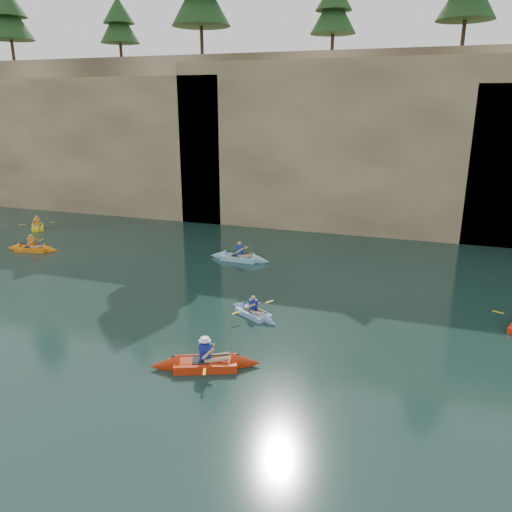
% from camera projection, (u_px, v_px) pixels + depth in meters
% --- Properties ---
extents(ground, '(160.00, 160.00, 0.00)m').
position_uv_depth(ground, '(158.00, 408.00, 14.29)').
color(ground, black).
rests_on(ground, ground).
extents(cliff, '(70.00, 16.00, 12.00)m').
position_uv_depth(cliff, '(342.00, 134.00, 39.67)').
color(cliff, tan).
rests_on(cliff, ground).
extents(cliff_slab_west, '(26.00, 2.40, 10.56)m').
position_uv_depth(cliff_slab_west, '(73.00, 144.00, 39.34)').
color(cliff_slab_west, tan).
rests_on(cliff_slab_west, ground).
extents(cliff_slab_center, '(24.00, 2.40, 11.40)m').
position_uv_depth(cliff_slab_center, '(353.00, 146.00, 32.45)').
color(cliff_slab_center, tan).
rests_on(cliff_slab_center, ground).
extents(sea_cave_west, '(4.50, 1.00, 4.00)m').
position_uv_depth(sea_cave_west, '(93.00, 188.00, 39.10)').
color(sea_cave_west, black).
rests_on(sea_cave_west, ground).
extents(sea_cave_center, '(3.50, 1.00, 3.20)m').
position_uv_depth(sea_cave_center, '(263.00, 204.00, 34.91)').
color(sea_cave_center, black).
rests_on(sea_cave_center, ground).
extents(sea_cave_east, '(5.00, 1.00, 4.50)m').
position_uv_depth(sea_cave_east, '(481.00, 208.00, 30.42)').
color(sea_cave_east, black).
rests_on(sea_cave_east, ground).
extents(main_kayaker, '(3.69, 2.31, 1.36)m').
position_uv_depth(main_kayaker, '(206.00, 363.00, 16.41)').
color(main_kayaker, red).
rests_on(main_kayaker, ground).
extents(kayaker_orange, '(3.36, 2.43, 1.25)m').
position_uv_depth(kayaker_orange, '(32.00, 248.00, 29.40)').
color(kayaker_orange, orange).
rests_on(kayaker_orange, ground).
extents(kayaker_ltblue_near, '(2.74, 2.00, 1.10)m').
position_uv_depth(kayaker_ltblue_near, '(253.00, 313.00, 20.45)').
color(kayaker_ltblue_near, '#7CA3CF').
rests_on(kayaker_ltblue_near, ground).
extents(kayaker_yellow, '(2.43, 2.64, 1.18)m').
position_uv_depth(kayaker_yellow, '(38.00, 227.00, 34.53)').
color(kayaker_yellow, yellow).
rests_on(kayaker_yellow, ground).
extents(kayaker_ltblue_mid, '(3.54, 2.62, 1.34)m').
position_uv_depth(kayaker_ltblue_mid, '(239.00, 258.00, 27.64)').
color(kayaker_ltblue_mid, '#81BED8').
rests_on(kayaker_ltblue_mid, ground).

